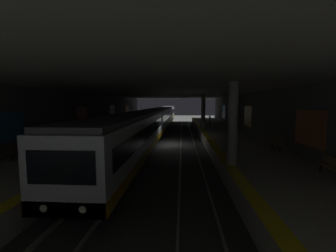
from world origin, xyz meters
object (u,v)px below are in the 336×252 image
(bench_right_near, at_px, (18,150))
(bench_right_far, at_px, (99,127))
(bench_left_far, at_px, (234,125))
(metro_train, at_px, (159,118))
(person_boarding, at_px, (105,127))
(pillar_far, at_px, (203,112))
(bench_right_mid, at_px, (40,144))
(person_walking_mid, at_px, (210,119))
(bench_left_near, at_px, (332,165))
(backpack_on_floor, at_px, (98,134))
(suitcase_rolling, at_px, (63,149))
(person_standing_far, at_px, (83,132))
(person_waiting_near, at_px, (116,123))
(trash_bin, at_px, (42,147))
(pillar_near, at_px, (233,124))
(bench_left_mid, at_px, (277,143))

(bench_right_near, distance_m, bench_right_far, 13.76)
(bench_left_far, bearing_deg, metro_train, 60.67)
(bench_right_far, xyz_separation_m, person_boarding, (-4.23, -2.24, 0.42))
(bench_right_near, bearing_deg, pillar_far, -37.41)
(bench_right_mid, xyz_separation_m, person_boarding, (7.40, -2.24, 0.42))
(bench_right_mid, distance_m, person_walking_mid, 26.50)
(pillar_far, bearing_deg, bench_left_near, -167.77)
(bench_left_near, xyz_separation_m, bench_right_far, (16.21, 17.07, 0.00))
(bench_left_near, distance_m, person_walking_mid, 26.78)
(metro_train, bearing_deg, backpack_on_floor, 159.65)
(person_walking_mid, height_order, suitcase_rolling, person_walking_mid)
(person_standing_far, xyz_separation_m, person_boarding, (3.59, -0.73, 0.09))
(bench_left_far, xyz_separation_m, bench_right_mid, (-15.49, 17.07, 0.00))
(bench_right_near, bearing_deg, person_boarding, -13.25)
(bench_right_near, bearing_deg, person_waiting_near, -7.30)
(person_waiting_near, xyz_separation_m, trash_bin, (-13.39, 1.14, -0.52))
(pillar_near, relative_size, person_waiting_near, 2.62)
(bench_left_near, bearing_deg, bench_left_far, 0.00)
(bench_left_mid, bearing_deg, bench_right_far, 59.19)
(person_standing_far, bearing_deg, bench_left_near, -118.35)
(pillar_far, bearing_deg, bench_right_mid, 138.80)
(bench_left_mid, relative_size, person_boarding, 0.98)
(bench_left_far, relative_size, suitcase_rolling, 1.94)
(pillar_near, distance_m, bench_right_far, 19.43)
(person_waiting_near, relative_size, person_standing_far, 1.09)
(person_standing_far, bearing_deg, bench_left_far, -53.09)
(trash_bin, bearing_deg, person_waiting_near, -4.88)
(bench_left_mid, bearing_deg, metro_train, 28.14)
(bench_right_near, distance_m, backpack_on_floor, 10.14)
(bench_right_far, bearing_deg, bench_right_near, 180.00)
(bench_left_far, xyz_separation_m, bench_right_far, (-3.86, 17.07, 0.00))
(pillar_near, height_order, person_boarding, pillar_near)
(bench_right_near, xyz_separation_m, person_waiting_near, (14.66, -1.88, 0.42))
(person_boarding, bearing_deg, trash_bin, 169.64)
(bench_right_mid, xyz_separation_m, trash_bin, (-0.85, -0.73, -0.10))
(pillar_far, distance_m, bench_left_far, 4.60)
(bench_right_mid, distance_m, suitcase_rolling, 2.28)
(metro_train, bearing_deg, person_walking_mid, -86.17)
(bench_left_near, xyz_separation_m, bench_left_mid, (6.04, 0.00, 0.00))
(person_waiting_near, height_order, backpack_on_floor, person_waiting_near)
(bench_right_mid, distance_m, bench_right_far, 11.63)
(bench_right_mid, bearing_deg, trash_bin, -139.28)
(bench_right_near, distance_m, person_boarding, 9.80)
(bench_left_mid, bearing_deg, person_standing_far, 81.39)
(person_walking_mid, distance_m, suitcase_rolling, 26.04)
(pillar_far, xyz_separation_m, backpack_on_floor, (-6.79, 11.59, -2.08))
(bench_left_mid, bearing_deg, pillar_far, 17.50)
(pillar_near, xyz_separation_m, bench_right_near, (0.68, 12.88, -1.75))
(pillar_far, distance_m, suitcase_rolling, 18.94)
(pillar_far, xyz_separation_m, person_walking_mid, (7.36, -1.76, -1.44))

